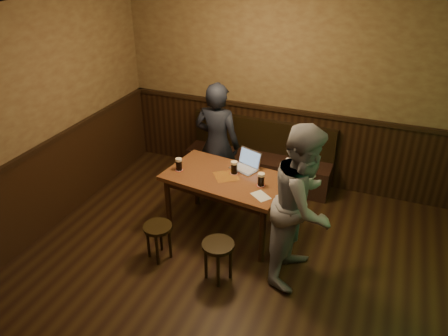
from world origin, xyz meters
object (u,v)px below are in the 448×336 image
at_px(pint_left, 179,164).
at_px(pint_mid, 234,168).
at_px(bench, 259,162).
at_px(pint_right, 261,180).
at_px(person_grey, 303,205).
at_px(laptop, 247,164).
at_px(stool_left, 158,232).
at_px(person_suit, 217,145).
at_px(pub_table, 226,184).
at_px(stool_right, 218,251).

height_order(pint_left, pint_mid, pint_mid).
relative_size(bench, pint_right, 13.22).
height_order(pint_mid, person_grey, person_grey).
relative_size(pint_left, laptop, 0.41).
distance_m(stool_left, pint_left, 0.90).
height_order(pint_right, laptop, laptop).
bearing_deg(bench, stool_left, -103.77).
bearing_deg(pint_left, person_suit, 72.28).
bearing_deg(pint_left, person_grey, -12.56).
bearing_deg(stool_left, pub_table, 56.56).
distance_m(pint_left, pint_mid, 0.69).
xyz_separation_m(stool_right, pint_left, (-0.86, 0.80, 0.49)).
bearing_deg(pint_left, pint_mid, 14.36).
distance_m(bench, laptop, 1.22).
xyz_separation_m(pub_table, person_grey, (1.04, -0.44, 0.22)).
bearing_deg(stool_right, laptop, 94.30).
distance_m(stool_right, pint_mid, 1.11).
bearing_deg(pint_left, pub_table, 6.82).
bearing_deg(pint_mid, person_suit, 129.93).
height_order(bench, stool_right, bench).
xyz_separation_m(bench, pint_mid, (0.06, -1.26, 0.57)).
height_order(laptop, person_grey, person_grey).
bearing_deg(pub_table, stool_right, -66.56).
bearing_deg(laptop, pint_right, -28.21).
height_order(stool_right, pint_mid, pint_mid).
xyz_separation_m(stool_right, laptop, (-0.09, 1.16, 0.47)).
height_order(bench, pint_left, pint_left).
xyz_separation_m(stool_left, stool_right, (0.78, -0.07, 0.02)).
xyz_separation_m(bench, person_suit, (-0.38, -0.73, 0.56)).
height_order(pint_mid, person_suit, person_suit).
distance_m(laptop, person_suit, 0.64).
relative_size(stool_right, laptop, 1.21).
xyz_separation_m(pint_mid, pint_right, (0.39, -0.15, -0.00)).
bearing_deg(pint_mid, laptop, 62.39).
bearing_deg(bench, laptop, -81.42).
bearing_deg(laptop, stool_left, -101.61).
height_order(bench, pint_right, pint_right).
bearing_deg(stool_right, pint_right, 75.71).
bearing_deg(pint_right, person_grey, -33.51).
relative_size(pint_left, person_suit, 0.09).
bearing_deg(person_grey, stool_right, 125.12).
xyz_separation_m(pint_left, pint_mid, (0.67, 0.17, 0.00)).
bearing_deg(stool_left, person_grey, 13.12).
relative_size(person_suit, person_grey, 0.96).
bearing_deg(person_suit, pint_right, 140.37).
height_order(pub_table, stool_left, pub_table).
bearing_deg(laptop, pub_table, -98.72).
xyz_separation_m(stool_left, pint_left, (-0.07, 0.73, 0.51)).
bearing_deg(bench, person_suit, -117.45).
relative_size(stool_right, person_suit, 0.28).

